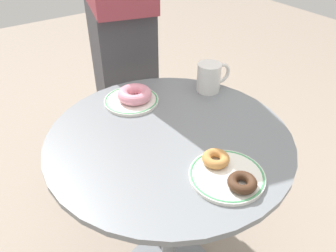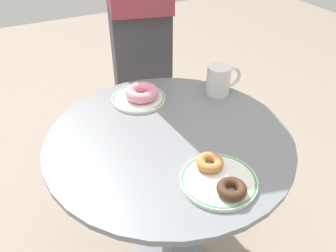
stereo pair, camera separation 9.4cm
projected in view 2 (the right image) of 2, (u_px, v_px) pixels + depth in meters
cafe_table at (169, 192)px, 1.10m from camera, size 0.71×0.71×0.74m
plate_left at (140, 98)px, 1.12m from camera, size 0.18×0.18×0.01m
plate_right at (219, 180)px, 0.81m from camera, size 0.19×0.19×0.01m
donut_pink_frosted at (142, 92)px, 1.10m from camera, size 0.15×0.15×0.04m
donut_chocolate at (232, 189)px, 0.76m from camera, size 0.09×0.09×0.02m
donut_old_fashioned at (210, 162)px, 0.83m from camera, size 0.10×0.10×0.02m
coffee_mug at (220, 80)px, 1.13m from camera, size 0.08×0.12×0.10m
person_figure at (137, 20)px, 1.36m from camera, size 0.45×0.32×1.77m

